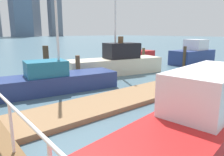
% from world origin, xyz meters
% --- Properties ---
extents(ground_plane, '(300.00, 300.00, 0.00)m').
position_xyz_m(ground_plane, '(0.00, 20.00, 0.00)').
color(ground_plane, '#476675').
extents(floating_dock, '(10.47, 2.00, 0.18)m').
position_xyz_m(floating_dock, '(1.74, 8.89, 0.09)').
color(floating_dock, '#93704C').
rests_on(floating_dock, ground_plane).
extents(dock_piling_0, '(0.25, 0.25, 1.71)m').
position_xyz_m(dock_piling_0, '(11.36, 12.10, 0.86)').
color(dock_piling_0, '#473826').
rests_on(dock_piling_0, ground_plane).
extents(dock_piling_1, '(0.36, 0.36, 2.56)m').
position_xyz_m(dock_piling_1, '(5.40, 13.26, 1.28)').
color(dock_piling_1, brown).
rests_on(dock_piling_1, ground_plane).
extents(dock_piling_2, '(0.32, 0.32, 2.55)m').
position_xyz_m(dock_piling_2, '(5.65, 13.55, 1.28)').
color(dock_piling_2, brown).
rests_on(dock_piling_2, ground_plane).
extents(dock_piling_3, '(0.26, 0.26, 1.51)m').
position_xyz_m(dock_piling_3, '(2.08, 13.27, 0.76)').
color(dock_piling_3, brown).
rests_on(dock_piling_3, ground_plane).
extents(dock_piling_4, '(0.33, 0.33, 2.06)m').
position_xyz_m(dock_piling_4, '(0.71, 14.55, 1.03)').
color(dock_piling_4, '#473826').
rests_on(dock_piling_4, ground_plane).
extents(dock_piling_5, '(0.24, 0.24, 1.52)m').
position_xyz_m(dock_piling_5, '(9.41, 14.80, 0.76)').
color(dock_piling_5, brown).
rests_on(dock_piling_5, ground_plane).
extents(moored_boat_0, '(7.58, 2.60, 1.97)m').
position_xyz_m(moored_boat_0, '(0.52, 4.90, 0.74)').
color(moored_boat_0, red).
rests_on(moored_boat_0, ground_plane).
extents(moored_boat_2, '(6.91, 3.12, 7.73)m').
position_xyz_m(moored_boat_2, '(5.28, 13.55, 0.77)').
color(moored_boat_2, beige).
rests_on(moored_boat_2, ground_plane).
extents(moored_boat_3, '(4.30, 1.91, 1.74)m').
position_xyz_m(moored_boat_3, '(11.43, 17.76, 0.64)').
color(moored_boat_3, red).
rests_on(moored_boat_3, ground_plane).
extents(moored_boat_4, '(4.42, 2.15, 2.20)m').
position_xyz_m(moored_boat_4, '(13.66, 12.68, 0.83)').
color(moored_boat_4, navy).
rests_on(moored_boat_4, ground_plane).
extents(moored_boat_5, '(5.79, 2.53, 7.23)m').
position_xyz_m(moored_boat_5, '(0.21, 12.06, 0.58)').
color(moored_boat_5, navy).
rests_on(moored_boat_5, ground_plane).
extents(skyline_tower_6, '(9.79, 6.99, 47.94)m').
position_xyz_m(skyline_tower_6, '(72.86, 169.21, 23.97)').
color(skyline_tower_6, slate).
rests_on(skyline_tower_6, ground_plane).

